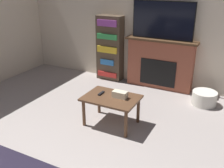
{
  "coord_description": "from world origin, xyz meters",
  "views": [
    {
      "loc": [
        1.81,
        -0.56,
        2.15
      ],
      "look_at": [
        0.15,
        2.66,
        0.66
      ],
      "focal_mm": 42.0,
      "sensor_mm": 36.0,
      "label": 1
    }
  ],
  "objects": [
    {
      "name": "fireplace",
      "position": [
        0.35,
        4.39,
        0.51
      ],
      "size": [
        1.43,
        0.28,
        1.02
      ],
      "color": "brown",
      "rests_on": "ground_plane"
    },
    {
      "name": "wall_back",
      "position": [
        0.0,
        4.53,
        1.35
      ],
      "size": [
        6.65,
        0.06,
        2.7
      ],
      "color": "beige",
      "rests_on": "ground_plane"
    },
    {
      "name": "bookshelf",
      "position": [
        -0.78,
        4.37,
        0.7
      ],
      "size": [
        0.56,
        0.29,
        1.4
      ],
      "color": "#4C3D2D",
      "rests_on": "ground_plane"
    },
    {
      "name": "remote_control",
      "position": [
        -0.03,
        2.65,
        0.47
      ],
      "size": [
        0.04,
        0.15,
        0.02
      ],
      "color": "black",
      "rests_on": "coffee_table"
    },
    {
      "name": "tv",
      "position": [
        0.35,
        4.37,
        1.38
      ],
      "size": [
        1.2,
        0.03,
        0.72
      ],
      "color": "black",
      "rests_on": "fireplace"
    },
    {
      "name": "tissue_box",
      "position": [
        0.28,
        2.67,
        0.51
      ],
      "size": [
        0.22,
        0.12,
        0.1
      ],
      "color": "beige",
      "rests_on": "coffee_table"
    },
    {
      "name": "coffee_table",
      "position": [
        0.16,
        2.62,
        0.39
      ],
      "size": [
        0.83,
        0.59,
        0.46
      ],
      "color": "brown",
      "rests_on": "ground_plane"
    },
    {
      "name": "storage_basket",
      "position": [
        1.34,
        3.99,
        0.12
      ],
      "size": [
        0.43,
        0.43,
        0.25
      ],
      "color": "silver",
      "rests_on": "ground_plane"
    }
  ]
}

